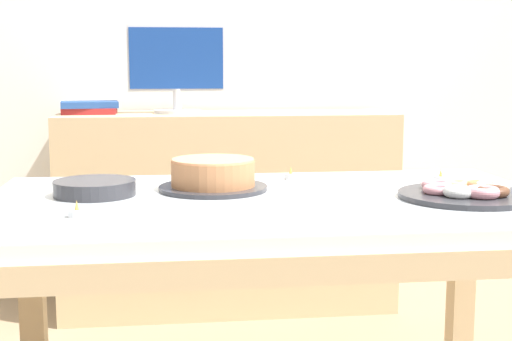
{
  "coord_description": "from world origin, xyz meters",
  "views": [
    {
      "loc": [
        -0.26,
        -1.75,
        1.08
      ],
      "look_at": [
        -0.03,
        0.07,
        0.81
      ],
      "focal_mm": 50.0,
      "sensor_mm": 36.0,
      "label": 1
    }
  ],
  "objects_px": {
    "cake_chocolate_round": "(213,176)",
    "plate_stack": "(95,188)",
    "book_stack": "(90,107)",
    "pastry_platter": "(468,193)",
    "tealight_right_edge": "(77,213)",
    "tealight_near_cakes": "(441,178)",
    "computer_monitor": "(177,69)",
    "tealight_left_edge": "(291,176)"
  },
  "relations": [
    {
      "from": "cake_chocolate_round",
      "to": "plate_stack",
      "type": "bearing_deg",
      "value": -172.16
    },
    {
      "from": "book_stack",
      "to": "pastry_platter",
      "type": "height_order",
      "value": "book_stack"
    },
    {
      "from": "tealight_right_edge",
      "to": "tealight_near_cakes",
      "type": "bearing_deg",
      "value": 20.35
    },
    {
      "from": "computer_monitor",
      "to": "book_stack",
      "type": "xyz_separation_m",
      "value": [
        -0.37,
        0.0,
        -0.16
      ]
    },
    {
      "from": "book_stack",
      "to": "cake_chocolate_round",
      "type": "relative_size",
      "value": 0.88
    },
    {
      "from": "computer_monitor",
      "to": "cake_chocolate_round",
      "type": "height_order",
      "value": "computer_monitor"
    },
    {
      "from": "plate_stack",
      "to": "cake_chocolate_round",
      "type": "bearing_deg",
      "value": 7.84
    },
    {
      "from": "tealight_left_edge",
      "to": "pastry_platter",
      "type": "bearing_deg",
      "value": -42.94
    },
    {
      "from": "computer_monitor",
      "to": "pastry_platter",
      "type": "bearing_deg",
      "value": -63.92
    },
    {
      "from": "pastry_platter",
      "to": "tealight_left_edge",
      "type": "height_order",
      "value": "pastry_platter"
    },
    {
      "from": "cake_chocolate_round",
      "to": "plate_stack",
      "type": "distance_m",
      "value": 0.31
    },
    {
      "from": "book_stack",
      "to": "tealight_left_edge",
      "type": "xyz_separation_m",
      "value": [
        0.69,
        -1.07,
        -0.14
      ]
    },
    {
      "from": "pastry_platter",
      "to": "plate_stack",
      "type": "xyz_separation_m",
      "value": [
        -0.93,
        0.16,
        0.0
      ]
    },
    {
      "from": "computer_monitor",
      "to": "plate_stack",
      "type": "relative_size",
      "value": 2.02
    },
    {
      "from": "cake_chocolate_round",
      "to": "tealight_left_edge",
      "type": "height_order",
      "value": "cake_chocolate_round"
    },
    {
      "from": "computer_monitor",
      "to": "cake_chocolate_round",
      "type": "xyz_separation_m",
      "value": [
        0.07,
        -1.23,
        -0.28
      ]
    },
    {
      "from": "cake_chocolate_round",
      "to": "tealight_left_edge",
      "type": "bearing_deg",
      "value": 33.7
    },
    {
      "from": "computer_monitor",
      "to": "tealight_near_cakes",
      "type": "xyz_separation_m",
      "value": [
        0.73,
        -1.17,
        -0.31
      ]
    },
    {
      "from": "book_stack",
      "to": "tealight_right_edge",
      "type": "height_order",
      "value": "book_stack"
    },
    {
      "from": "pastry_platter",
      "to": "tealight_right_edge",
      "type": "bearing_deg",
      "value": -173.73
    },
    {
      "from": "computer_monitor",
      "to": "tealight_near_cakes",
      "type": "bearing_deg",
      "value": -58.04
    },
    {
      "from": "computer_monitor",
      "to": "tealight_near_cakes",
      "type": "relative_size",
      "value": 10.6
    },
    {
      "from": "cake_chocolate_round",
      "to": "tealight_near_cakes",
      "type": "xyz_separation_m",
      "value": [
        0.66,
        0.06,
        -0.03
      ]
    },
    {
      "from": "computer_monitor",
      "to": "pastry_platter",
      "type": "distance_m",
      "value": 1.62
    },
    {
      "from": "pastry_platter",
      "to": "tealight_right_edge",
      "type": "distance_m",
      "value": 0.95
    },
    {
      "from": "pastry_platter",
      "to": "tealight_near_cakes",
      "type": "distance_m",
      "value": 0.26
    },
    {
      "from": "pastry_platter",
      "to": "tealight_left_edge",
      "type": "xyz_separation_m",
      "value": [
        -0.39,
        0.36,
        -0.0
      ]
    },
    {
      "from": "book_stack",
      "to": "pastry_platter",
      "type": "xyz_separation_m",
      "value": [
        1.07,
        -1.43,
        -0.14
      ]
    },
    {
      "from": "book_stack",
      "to": "tealight_near_cakes",
      "type": "relative_size",
      "value": 6.38
    },
    {
      "from": "computer_monitor",
      "to": "pastry_platter",
      "type": "xyz_separation_m",
      "value": [
        0.7,
        -1.43,
        -0.3
      ]
    },
    {
      "from": "computer_monitor",
      "to": "plate_stack",
      "type": "distance_m",
      "value": 1.33
    },
    {
      "from": "computer_monitor",
      "to": "plate_stack",
      "type": "bearing_deg",
      "value": -100.35
    },
    {
      "from": "cake_chocolate_round",
      "to": "tealight_right_edge",
      "type": "xyz_separation_m",
      "value": [
        -0.32,
        -0.31,
        -0.03
      ]
    },
    {
      "from": "tealight_left_edge",
      "to": "plate_stack",
      "type": "bearing_deg",
      "value": -159.73
    },
    {
      "from": "plate_stack",
      "to": "tealight_right_edge",
      "type": "height_order",
      "value": "plate_stack"
    },
    {
      "from": "tealight_left_edge",
      "to": "book_stack",
      "type": "bearing_deg",
      "value": 122.58
    },
    {
      "from": "cake_chocolate_round",
      "to": "tealight_near_cakes",
      "type": "height_order",
      "value": "cake_chocolate_round"
    },
    {
      "from": "cake_chocolate_round",
      "to": "pastry_platter",
      "type": "xyz_separation_m",
      "value": [
        0.63,
        -0.2,
        -0.02
      ]
    },
    {
      "from": "tealight_left_edge",
      "to": "tealight_near_cakes",
      "type": "bearing_deg",
      "value": -13.72
    },
    {
      "from": "book_stack",
      "to": "plate_stack",
      "type": "bearing_deg",
      "value": -83.75
    },
    {
      "from": "tealight_near_cakes",
      "to": "tealight_right_edge",
      "type": "distance_m",
      "value": 1.04
    },
    {
      "from": "pastry_platter",
      "to": "cake_chocolate_round",
      "type": "bearing_deg",
      "value": 162.17
    }
  ]
}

